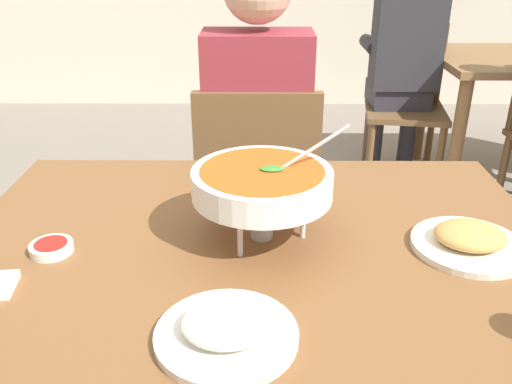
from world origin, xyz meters
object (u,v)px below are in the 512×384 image
at_px(curry_bowl, 262,184).
at_px(sauce_dish, 51,247).
at_px(appetizer_plate, 469,240).
at_px(chair_bg_right, 405,94).
at_px(diner_main, 257,125).
at_px(patron_bg_right, 404,54).
at_px(chair_diner_main, 257,190).
at_px(dining_table_main, 255,281).
at_px(rice_plate, 226,329).

distance_m(curry_bowl, sauce_dish, 0.46).
bearing_deg(appetizer_plate, chair_bg_right, 79.24).
xyz_separation_m(diner_main, patron_bg_right, (0.81, 1.24, 0.00)).
relative_size(curry_bowl, chair_bg_right, 0.37).
relative_size(chair_diner_main, chair_bg_right, 1.00).
relative_size(diner_main, chair_bg_right, 1.46).
relative_size(dining_table_main, chair_diner_main, 1.45).
height_order(sauce_dish, patron_bg_right, patron_bg_right).
height_order(appetizer_plate, chair_bg_right, chair_bg_right).
distance_m(chair_diner_main, sauce_dish, 0.94).
bearing_deg(curry_bowl, rice_plate, -99.99).
distance_m(chair_diner_main, chair_bg_right, 1.56).
xyz_separation_m(chair_diner_main, patron_bg_right, (0.81, 1.28, 0.24)).
relative_size(chair_diner_main, diner_main, 0.69).
relative_size(diner_main, appetizer_plate, 5.46).
bearing_deg(chair_bg_right, dining_table_main, -112.37).
xyz_separation_m(curry_bowl, sauce_dish, (-0.44, -0.07, -0.12)).
relative_size(chair_diner_main, rice_plate, 3.75).
bearing_deg(dining_table_main, appetizer_plate, -2.92).
xyz_separation_m(diner_main, sauce_dish, (-0.43, -0.84, 0.01)).
bearing_deg(diner_main, dining_table_main, -90.00).
bearing_deg(diner_main, appetizer_plate, -60.89).
bearing_deg(chair_diner_main, chair_bg_right, 56.97).
xyz_separation_m(chair_diner_main, chair_bg_right, (0.85, 1.31, 0.00)).
bearing_deg(rice_plate, dining_table_main, 81.77).
bearing_deg(sauce_dish, appetizer_plate, 1.33).
distance_m(dining_table_main, rice_plate, 0.34).
distance_m(diner_main, sauce_dish, 0.94).
xyz_separation_m(rice_plate, chair_bg_right, (0.90, 2.38, -0.25)).
bearing_deg(curry_bowl, sauce_dish, -171.32).
bearing_deg(patron_bg_right, rice_plate, -109.97).
relative_size(dining_table_main, appetizer_plate, 5.45).
xyz_separation_m(curry_bowl, appetizer_plate, (0.44, -0.05, -0.11)).
bearing_deg(patron_bg_right, dining_table_main, -111.65).
distance_m(chair_diner_main, appetizer_plate, 0.94).
bearing_deg(diner_main, sauce_dish, -117.20).
xyz_separation_m(diner_main, appetizer_plate, (0.45, -0.82, 0.02)).
height_order(rice_plate, sauce_dish, rice_plate).
bearing_deg(diner_main, rice_plate, -92.35).
bearing_deg(diner_main, patron_bg_right, 56.99).
height_order(curry_bowl, chair_bg_right, curry_bowl).
bearing_deg(curry_bowl, diner_main, 91.05).
height_order(curry_bowl, rice_plate, curry_bowl).
bearing_deg(patron_bg_right, chair_diner_main, -122.33).
xyz_separation_m(dining_table_main, curry_bowl, (0.01, 0.02, 0.23)).
bearing_deg(rice_plate, diner_main, 87.65).
height_order(diner_main, rice_plate, diner_main).
bearing_deg(dining_table_main, patron_bg_right, 68.35).
bearing_deg(chair_diner_main, patron_bg_right, 57.67).
height_order(dining_table_main, patron_bg_right, patron_bg_right).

